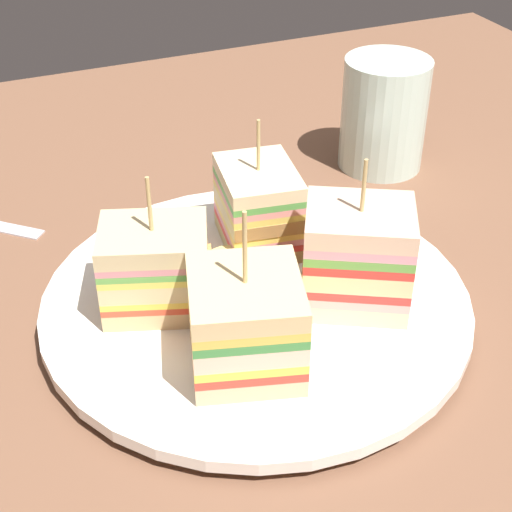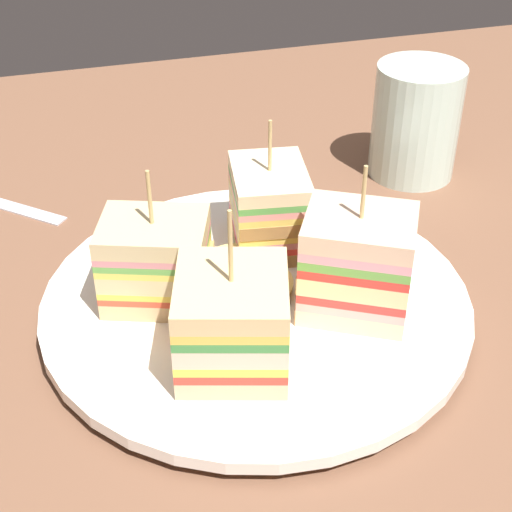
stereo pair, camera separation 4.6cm
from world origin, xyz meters
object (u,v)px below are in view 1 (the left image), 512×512
Objects in this scene: sandwich_wedge_2 at (156,269)px; sandwich_wedge_3 at (245,323)px; sandwich_wedge_1 at (258,207)px; chip_pile at (237,273)px; drinking_glass at (383,122)px; sandwich_wedge_0 at (357,257)px; plate at (256,303)px.

sandwich_wedge_3 reaches higher than sandwich_wedge_2.
sandwich_wedge_1 is 9.25cm from sandwich_wedge_2.
sandwich_wedge_1 is 1.02× the size of sandwich_wedge_2.
drinking_glass reaches higher than chip_pile.
sandwich_wedge_1 is at bearing 44.87° from sandwich_wedge_2.
sandwich_wedge_2 reaches higher than drinking_glass.
sandwich_wedge_1 reaches higher than drinking_glass.
sandwich_wedge_3 is at bearing -47.12° from sandwich_wedge_2.
sandwich_wedge_0 reaches higher than sandwich_wedge_1.
sandwich_wedge_0 is at bearing -125.24° from drinking_glass.
sandwich_wedge_1 is 0.99× the size of drinking_glass.
plate is at bearing -12.35° from sandwich_wedge_3.
chip_pile is 22.57cm from drinking_glass.
plate is 6.90cm from sandwich_wedge_1.
drinking_glass reaches higher than plate.
plate is 2.71× the size of sandwich_wedge_3.
drinking_glass is at bearing 129.45° from sandwich_wedge_1.
sandwich_wedge_0 is at bearing -1.35° from sandwich_wedge_2.
sandwich_wedge_1 is 12.04cm from sandwich_wedge_3.
drinking_glass is (14.97, 8.94, -0.37)cm from sandwich_wedge_1.
sandwich_wedge_3 reaches higher than sandwich_wedge_0.
sandwich_wedge_2 is 26.66cm from drinking_glass.
chip_pile is at bearing -3.78° from sandwich_wedge_0.
sandwich_wedge_3 is 7.00cm from chip_pile.
sandwich_wedge_1 reaches higher than plate.
sandwich_wedge_2 is at bearing 39.76° from sandwich_wedge_3.
chip_pile is 0.82× the size of drinking_glass.
sandwich_wedge_1 is 0.92× the size of sandwich_wedge_3.
sandwich_wedge_3 reaches higher than sandwich_wedge_1.
sandwich_wedge_0 is at bearing -26.99° from plate.
drinking_glass is (20.36, 19.71, -0.37)cm from sandwich_wedge_3.
plate is at bearing -140.48° from drinking_glass.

